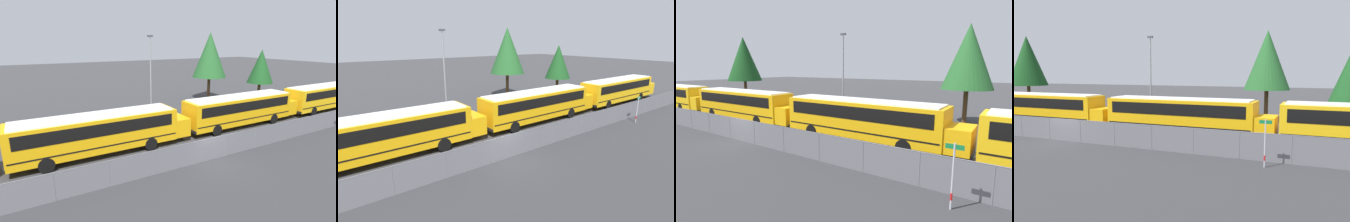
% 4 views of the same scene
% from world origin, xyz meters
% --- Properties ---
extents(ground_plane, '(200.00, 200.00, 0.00)m').
position_xyz_m(ground_plane, '(0.00, 0.00, 0.00)').
color(ground_plane, '#38383A').
extents(fence, '(70.31, 0.07, 1.73)m').
position_xyz_m(fence, '(0.00, -0.00, 0.89)').
color(fence, '#9EA0A5').
rests_on(fence, ground_plane).
extents(school_bus_0, '(14.05, 2.63, 3.22)m').
position_xyz_m(school_bus_0, '(-21.59, 4.90, 1.93)').
color(school_bus_0, yellow).
rests_on(school_bus_0, ground_plane).
extents(school_bus_1, '(14.05, 2.63, 3.22)m').
position_xyz_m(school_bus_1, '(-6.60, 4.95, 1.93)').
color(school_bus_1, '#EDA80F').
rests_on(school_bus_1, ground_plane).
extents(school_bus_2, '(14.05, 2.63, 3.22)m').
position_xyz_m(school_bus_2, '(7.91, 4.98, 1.93)').
color(school_bus_2, '#EDA80F').
rests_on(school_bus_2, ground_plane).
extents(street_sign, '(0.70, 0.09, 2.74)m').
position_xyz_m(street_sign, '(15.47, -1.29, 1.46)').
color(street_sign, '#B7B7BC').
rests_on(street_sign, ground_plane).
extents(light_pole, '(0.60, 0.24, 9.18)m').
position_xyz_m(light_pole, '(1.04, 12.15, 4.98)').
color(light_pole, gray).
rests_on(light_pole, ground_plane).
extents(tree_0, '(5.21, 5.21, 10.27)m').
position_xyz_m(tree_0, '(-19.20, 14.05, 6.87)').
color(tree_0, '#51381E').
rests_on(tree_0, ground_plane).
extents(tree_2, '(4.90, 4.90, 9.80)m').
position_xyz_m(tree_2, '(12.77, 16.74, 6.60)').
color(tree_2, '#51381E').
rests_on(tree_2, ground_plane).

